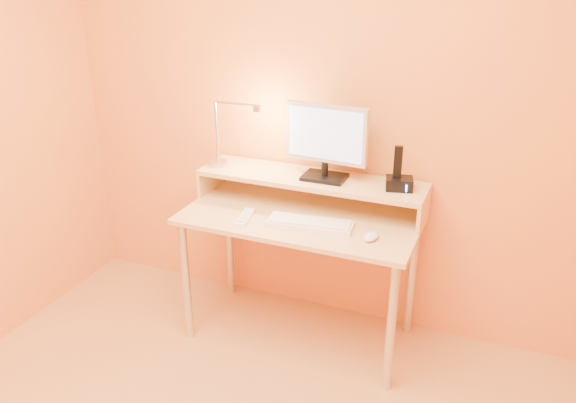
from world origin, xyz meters
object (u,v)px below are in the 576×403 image
at_px(keyboard, 310,224).
at_px(mouse, 371,236).
at_px(monitor_panel, 326,134).
at_px(phone_dock, 399,184).
at_px(remote_control, 245,217).
at_px(lamp_base, 218,163).

distance_m(keyboard, mouse, 0.32).
xyz_separation_m(monitor_panel, phone_dock, (0.39, -0.01, -0.21)).
distance_m(monitor_panel, remote_control, 0.58).
height_order(phone_dock, keyboard, phone_dock).
distance_m(monitor_panel, mouse, 0.58).
relative_size(phone_dock, keyboard, 0.31).
distance_m(mouse, remote_control, 0.64).
bearing_deg(phone_dock, remote_control, -171.68).
bearing_deg(monitor_panel, phone_dock, 2.64).
xyz_separation_m(monitor_panel, lamp_base, (-0.60, -0.04, -0.23)).
distance_m(lamp_base, remote_control, 0.42).
bearing_deg(phone_dock, mouse, -116.20).
bearing_deg(remote_control, lamp_base, 126.94).
bearing_deg(keyboard, remote_control, -178.65).
height_order(keyboard, mouse, mouse).
height_order(monitor_panel, lamp_base, monitor_panel).
bearing_deg(mouse, lamp_base, 175.92).
height_order(lamp_base, remote_control, lamp_base).
height_order(monitor_panel, phone_dock, monitor_panel).
xyz_separation_m(lamp_base, keyboard, (0.61, -0.22, -0.16)).
distance_m(lamp_base, keyboard, 0.67).
xyz_separation_m(monitor_panel, mouse, (0.33, -0.28, -0.38)).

